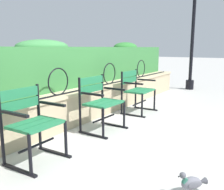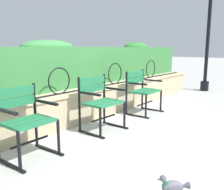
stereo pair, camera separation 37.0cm
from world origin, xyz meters
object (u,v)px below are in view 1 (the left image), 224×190
Objects in this scene: park_chair_left at (31,122)px; park_chair_centre at (100,101)px; park_chair_right at (136,89)px; pigeon_near_chairs at (192,182)px; lamppost at (193,34)px.

park_chair_centre is (1.29, -0.02, 0.00)m from park_chair_left.
pigeon_near_chairs is at bearing -142.89° from park_chair_right.
park_chair_left is at bearing 178.92° from park_chair_centre.
park_chair_left is 2.57m from park_chair_right.
lamppost is (5.63, 1.59, 1.57)m from pigeon_near_chairs.
lamppost is at bearing 15.79° from pigeon_near_chairs.
park_chair_left is 6.06m from lamppost.
lamppost is at bearing -1.14° from park_chair_centre.
park_chair_right is 3.35× the size of pigeon_near_chairs.
pigeon_near_chairs is at bearing -164.21° from lamppost.
lamppost is (5.93, -0.12, 1.22)m from park_chair_left.
lamppost reaches higher than pigeon_near_chairs.
lamppost reaches higher than park_chair_centre.
pigeon_near_chairs is 6.06m from lamppost.
park_chair_left is at bearing 178.87° from lamppost.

